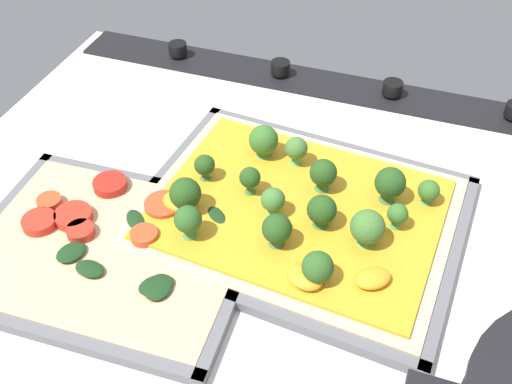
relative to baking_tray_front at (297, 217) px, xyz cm
name	(u,v)px	position (x,y,z in cm)	size (l,w,h in cm)	color
ground_plane	(272,234)	(2.38, 1.77, -1.86)	(82.53, 65.62, 3.00)	silver
stove_control_panel	(334,84)	(2.38, -27.54, 0.18)	(79.23, 7.00, 2.60)	black
baking_tray_front	(297,217)	(0.00, 0.00, 0.00)	(37.74, 30.97, 1.30)	slate
broccoli_pizza	(297,208)	(0.04, 0.32, 1.65)	(35.14, 28.38, 5.74)	beige
baking_tray_back	(111,253)	(17.21, 11.56, 0.02)	(30.62, 24.33, 1.30)	slate
veggie_pizza_back	(109,244)	(17.54, 11.06, 0.75)	(28.14, 21.85, 1.90)	#D7AC81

